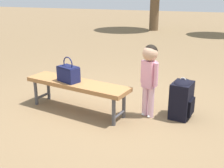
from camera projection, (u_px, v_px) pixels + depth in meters
ground_plane at (109, 114)px, 4.11m from camera, size 40.00×40.00×0.00m
park_bench at (77, 86)px, 4.09m from camera, size 1.65×0.69×0.45m
handbag at (68, 73)px, 4.06m from camera, size 0.36×0.29×0.37m
child_standing at (150, 70)px, 3.83m from camera, size 0.26×0.21×1.03m
backpack_large at (182, 98)px, 3.92m from camera, size 0.35×0.39×0.59m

